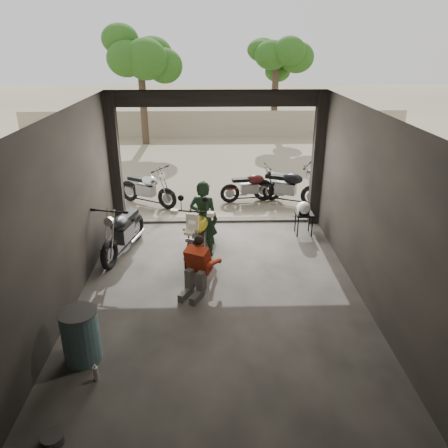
{
  "coord_description": "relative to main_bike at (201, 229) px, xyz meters",
  "views": [
    {
      "loc": [
        -0.12,
        -6.63,
        4.23
      ],
      "look_at": [
        0.09,
        0.6,
        1.16
      ],
      "focal_mm": 35.0,
      "sensor_mm": 36.0,
      "label": 1
    }
  ],
  "objects": [
    {
      "name": "ground",
      "position": [
        0.36,
        -1.57,
        -0.64
      ],
      "size": [
        80.0,
        80.0,
        0.0
      ],
      "primitive_type": "plane",
      "color": "#7A6D56",
      "rests_on": "ground"
    },
    {
      "name": "garage",
      "position": [
        0.36,
        -1.03,
        0.64
      ],
      "size": [
        7.0,
        7.13,
        3.2
      ],
      "color": "#2D2B28",
      "rests_on": "ground"
    },
    {
      "name": "boundary_wall",
      "position": [
        0.36,
        12.43,
        -0.04
      ],
      "size": [
        18.0,
        0.3,
        1.2
      ],
      "primitive_type": "cube",
      "color": "gray",
      "rests_on": "ground"
    },
    {
      "name": "tree_left",
      "position": [
        -2.64,
        10.93,
        3.35
      ],
      "size": [
        2.2,
        2.2,
        5.6
      ],
      "color": "#382B1E",
      "rests_on": "ground"
    },
    {
      "name": "tree_right",
      "position": [
        3.16,
        12.43,
        2.92
      ],
      "size": [
        2.2,
        2.2,
        5.0
      ],
      "color": "#382B1E",
      "rests_on": "ground"
    },
    {
      "name": "main_bike",
      "position": [
        0.0,
        0.0,
        0.0
      ],
      "size": [
        1.2,
        2.05,
        1.28
      ],
      "primitive_type": null,
      "rotation": [
        0.0,
        0.0,
        -0.23
      ],
      "color": "beige",
      "rests_on": "ground"
    },
    {
      "name": "left_bike",
      "position": [
        -1.64,
        0.23,
        -0.05
      ],
      "size": [
        1.11,
        1.87,
        1.18
      ],
      "primitive_type": null,
      "rotation": [
        0.0,
        0.0,
        -0.24
      ],
      "color": "black",
      "rests_on": "ground"
    },
    {
      "name": "outside_bike_a",
      "position": [
        -1.53,
        3.2,
        -0.08
      ],
      "size": [
        1.77,
        1.42,
        1.12
      ],
      "primitive_type": null,
      "rotation": [
        0.0,
        0.0,
        1.04
      ],
      "color": "black",
      "rests_on": "ground"
    },
    {
      "name": "outside_bike_b",
      "position": [
        1.33,
        3.39,
        -0.12
      ],
      "size": [
        1.59,
        0.83,
        1.03
      ],
      "primitive_type": null,
      "rotation": [
        0.0,
        0.0,
        1.71
      ],
      "color": "#431010",
      "rests_on": "ground"
    },
    {
      "name": "outside_bike_c",
      "position": [
        2.31,
        3.15,
        -0.05
      ],
      "size": [
        1.89,
        1.4,
        1.19
      ],
      "primitive_type": null,
      "rotation": [
        0.0,
        0.0,
        1.13
      ],
      "color": "black",
      "rests_on": "ground"
    },
    {
      "name": "rider",
      "position": [
        0.06,
        0.13,
        0.18
      ],
      "size": [
        0.68,
        0.55,
        1.64
      ],
      "primitive_type": "imported",
      "rotation": [
        0.0,
        0.0,
        2.85
      ],
      "color": "black",
      "rests_on": "ground"
    },
    {
      "name": "mechanic",
      "position": [
        -0.07,
        -1.48,
        -0.11
      ],
      "size": [
        0.81,
        0.89,
        1.06
      ],
      "primitive_type": null,
      "rotation": [
        0.0,
        0.0,
        -0.46
      ],
      "color": "red",
      "rests_on": "ground"
    },
    {
      "name": "stool",
      "position": [
        2.36,
        1.08,
        -0.17
      ],
      "size": [
        0.39,
        0.39,
        0.54
      ],
      "rotation": [
        0.0,
        0.0,
        -0.06
      ],
      "color": "black",
      "rests_on": "ground"
    },
    {
      "name": "helmet",
      "position": [
        2.32,
        1.02,
        0.05
      ],
      "size": [
        0.33,
        0.35,
        0.3
      ],
      "primitive_type": "ellipsoid",
      "rotation": [
        0.0,
        0.0,
        0.04
      ],
      "color": "white",
      "rests_on": "stool"
    },
    {
      "name": "oil_drum",
      "position": [
        -1.61,
        -3.16,
        -0.24
      ],
      "size": [
        0.67,
        0.67,
        0.8
      ],
      "primitive_type": "cylinder",
      "rotation": [
        0.0,
        0.0,
        0.36
      ],
      "color": "#42666E",
      "rests_on": "ground"
    },
    {
      "name": "sign_post",
      "position": [
        4.05,
        2.37,
        1.17
      ],
      "size": [
        0.88,
        0.08,
        2.65
      ],
      "rotation": [
        0.0,
        0.0,
        0.05
      ],
      "color": "black",
      "rests_on": "ground"
    }
  ]
}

